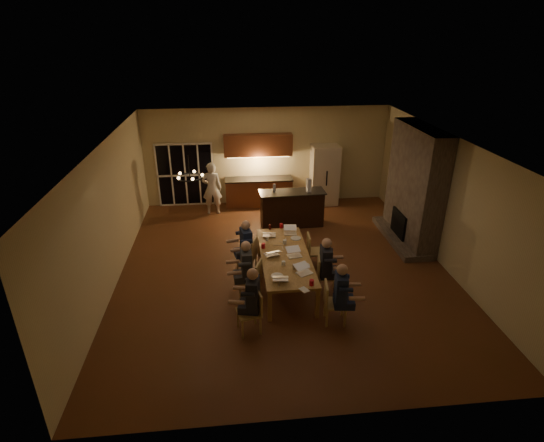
{
  "coord_description": "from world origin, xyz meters",
  "views": [
    {
      "loc": [
        -1.25,
        -9.1,
        5.48
      ],
      "look_at": [
        -0.26,
        0.3,
        1.16
      ],
      "focal_mm": 28.0,
      "sensor_mm": 36.0,
      "label": 1
    }
  ],
  "objects_px": {
    "chair_left_near": "(249,312)",
    "plate_near": "(304,265)",
    "laptop_e": "(269,232)",
    "bar_blender": "(309,185)",
    "person_left_near": "(253,300)",
    "person_right_mid": "(325,267)",
    "dining_table": "(285,269)",
    "laptop_b": "(305,269)",
    "chair_right_far": "(316,251)",
    "person_left_mid": "(247,270)",
    "plate_far": "(296,238)",
    "laptop_a": "(281,274)",
    "chair_left_far": "(247,256)",
    "bar_island": "(292,208)",
    "standing_person": "(212,188)",
    "mug_front": "(283,263)",
    "can_silver": "(294,267)",
    "bar_bottle": "(274,188)",
    "refrigerator": "(324,175)",
    "mug_back": "(267,239)",
    "laptop_f": "(290,230)",
    "chair_right_mid": "(327,275)",
    "laptop_d": "(295,252)",
    "chair_left_mid": "(250,279)",
    "laptop_c": "(271,250)",
    "person_left_far": "(246,247)",
    "mug_mid": "(285,242)",
    "person_right_near": "(340,295)",
    "redcup_near": "(312,283)",
    "can_cola": "(270,227)",
    "chandelier": "(190,177)"
  },
  "relations": [
    {
      "from": "person_left_mid",
      "to": "plate_near",
      "type": "relative_size",
      "value": 5.33
    },
    {
      "from": "plate_near",
      "to": "chair_right_far",
      "type": "bearing_deg",
      "value": 65.94
    },
    {
      "from": "can_silver",
      "to": "bar_bottle",
      "type": "xyz_separation_m",
      "value": [
        0.0,
        3.87,
        0.39
      ]
    },
    {
      "from": "chair_left_near",
      "to": "plate_near",
      "type": "distance_m",
      "value": 1.72
    },
    {
      "from": "can_silver",
      "to": "person_right_near",
      "type": "bearing_deg",
      "value": -51.16
    },
    {
      "from": "chair_right_mid",
      "to": "person_left_far",
      "type": "bearing_deg",
      "value": 68.15
    },
    {
      "from": "redcup_near",
      "to": "bar_blender",
      "type": "distance_m",
      "value": 4.51
    },
    {
      "from": "bar_blender",
      "to": "standing_person",
      "type": "bearing_deg",
      "value": 149.32
    },
    {
      "from": "refrigerator",
      "to": "laptop_b",
      "type": "distance_m",
      "value": 5.91
    },
    {
      "from": "chair_right_mid",
      "to": "person_left_near",
      "type": "xyz_separation_m",
      "value": [
        -1.73,
        -1.14,
        0.24
      ]
    },
    {
      "from": "laptop_e",
      "to": "bar_blender",
      "type": "bearing_deg",
      "value": -116.67
    },
    {
      "from": "person_left_near",
      "to": "mug_mid",
      "type": "distance_m",
      "value": 2.32
    },
    {
      "from": "standing_person",
      "to": "mug_front",
      "type": "bearing_deg",
      "value": 110.68
    },
    {
      "from": "chair_right_mid",
      "to": "plate_near",
      "type": "distance_m",
      "value": 0.64
    },
    {
      "from": "laptop_d",
      "to": "laptop_e",
      "type": "height_order",
      "value": "same"
    },
    {
      "from": "bar_island",
      "to": "chair_left_far",
      "type": "distance_m",
      "value": 2.98
    },
    {
      "from": "laptop_a",
      "to": "laptop_f",
      "type": "xyz_separation_m",
      "value": [
        0.5,
        2.08,
        0.0
      ]
    },
    {
      "from": "refrigerator",
      "to": "mug_back",
      "type": "distance_m",
      "value": 4.7
    },
    {
      "from": "person_right_mid",
      "to": "chandelier",
      "type": "relative_size",
      "value": 2.59
    },
    {
      "from": "chair_left_near",
      "to": "person_right_near",
      "type": "bearing_deg",
      "value": 78.46
    },
    {
      "from": "chair_left_mid",
      "to": "person_left_mid",
      "type": "distance_m",
      "value": 0.26
    },
    {
      "from": "chair_right_mid",
      "to": "person_left_mid",
      "type": "bearing_deg",
      "value": 99.25
    },
    {
      "from": "chair_left_near",
      "to": "chair_right_mid",
      "type": "xyz_separation_m",
      "value": [
        1.82,
        1.19,
        0.0
      ]
    },
    {
      "from": "person_right_mid",
      "to": "plate_far",
      "type": "xyz_separation_m",
      "value": [
        -0.46,
        1.3,
        0.07
      ]
    },
    {
      "from": "person_left_mid",
      "to": "laptop_d",
      "type": "height_order",
      "value": "person_left_mid"
    },
    {
      "from": "dining_table",
      "to": "mug_front",
      "type": "relative_size",
      "value": 28.52
    },
    {
      "from": "chair_left_mid",
      "to": "plate_near",
      "type": "bearing_deg",
      "value": 106.53
    },
    {
      "from": "person_left_near",
      "to": "laptop_b",
      "type": "distance_m",
      "value": 1.38
    },
    {
      "from": "person_left_near",
      "to": "person_right_mid",
      "type": "distance_m",
      "value": 1.99
    },
    {
      "from": "dining_table",
      "to": "person_right_near",
      "type": "xyz_separation_m",
      "value": [
        0.88,
        -1.61,
        0.31
      ]
    },
    {
      "from": "refrigerator",
      "to": "laptop_d",
      "type": "height_order",
      "value": "refrigerator"
    },
    {
      "from": "chair_left_mid",
      "to": "laptop_c",
      "type": "relative_size",
      "value": 2.78
    },
    {
      "from": "laptop_b",
      "to": "chair_left_near",
      "type": "bearing_deg",
      "value": -172.63
    },
    {
      "from": "bar_island",
      "to": "bar_bottle",
      "type": "relative_size",
      "value": 8.1
    },
    {
      "from": "laptop_e",
      "to": "can_cola",
      "type": "relative_size",
      "value": 2.67
    },
    {
      "from": "redcup_near",
      "to": "laptop_c",
      "type": "bearing_deg",
      "value": 116.7
    },
    {
      "from": "chair_right_far",
      "to": "person_left_mid",
      "type": "xyz_separation_m",
      "value": [
        -1.78,
        -1.12,
        0.24
      ]
    },
    {
      "from": "dining_table",
      "to": "laptop_c",
      "type": "relative_size",
      "value": 8.91
    },
    {
      "from": "chair_left_far",
      "to": "bar_island",
      "type": "bearing_deg",
      "value": 169.54
    },
    {
      "from": "standing_person",
      "to": "laptop_f",
      "type": "distance_m",
      "value": 3.86
    },
    {
      "from": "person_left_near",
      "to": "laptop_a",
      "type": "distance_m",
      "value": 0.86
    },
    {
      "from": "chair_right_far",
      "to": "can_silver",
      "type": "distance_m",
      "value": 1.55
    },
    {
      "from": "chair_right_mid",
      "to": "mug_front",
      "type": "height_order",
      "value": "chair_right_mid"
    },
    {
      "from": "laptop_e",
      "to": "laptop_f",
      "type": "distance_m",
      "value": 0.54
    },
    {
      "from": "plate_near",
      "to": "laptop_c",
      "type": "bearing_deg",
      "value": 138.83
    },
    {
      "from": "person_right_near",
      "to": "bar_blender",
      "type": "distance_m",
      "value": 4.78
    },
    {
      "from": "bar_bottle",
      "to": "person_right_mid",
      "type": "bearing_deg",
      "value": -79.0
    },
    {
      "from": "dining_table",
      "to": "person_left_far",
      "type": "xyz_separation_m",
      "value": [
        -0.86,
        0.59,
        0.31
      ]
    },
    {
      "from": "dining_table",
      "to": "laptop_b",
      "type": "xyz_separation_m",
      "value": [
        0.3,
        -0.83,
        0.49
      ]
    },
    {
      "from": "person_right_mid",
      "to": "laptop_d",
      "type": "distance_m",
      "value": 0.78
    }
  ]
}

